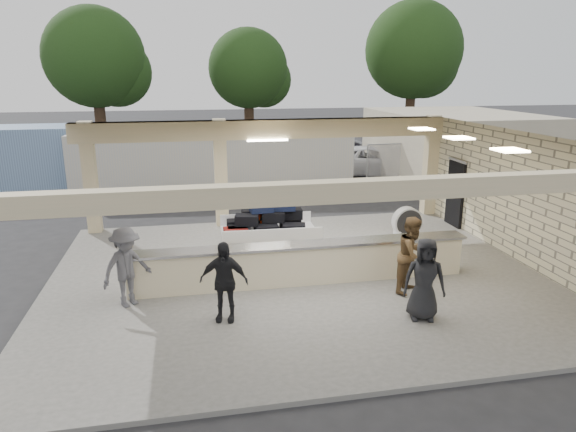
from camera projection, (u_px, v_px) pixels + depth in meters
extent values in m
plane|color=#262628|center=(297.00, 278.00, 12.82)|extent=(120.00, 120.00, 0.00)
cube|color=#5F5D58|center=(297.00, 276.00, 12.81)|extent=(12.00, 10.00, 0.10)
cube|color=beige|center=(297.00, 138.00, 11.87)|extent=(12.00, 10.00, 0.02)
cube|color=beige|center=(520.00, 199.00, 13.46)|extent=(0.02, 10.00, 3.50)
cube|color=black|center=(455.00, 194.00, 16.63)|extent=(0.10, 0.95, 2.10)
cube|color=beige|center=(266.00, 129.00, 16.44)|extent=(12.00, 0.50, 0.60)
cube|color=beige|center=(368.00, 190.00, 7.33)|extent=(12.00, 0.30, 0.30)
cube|color=beige|center=(90.00, 179.00, 15.80)|extent=(0.40, 0.40, 3.50)
cube|color=beige|center=(221.00, 174.00, 16.54)|extent=(0.40, 0.40, 3.50)
cube|color=beige|center=(430.00, 166.00, 17.94)|extent=(0.40, 0.40, 3.50)
cube|color=white|center=(268.00, 140.00, 16.29)|extent=(1.30, 0.12, 0.06)
cube|color=#FFEABF|center=(422.00, 129.00, 14.00)|extent=(0.55, 0.55, 0.04)
cube|color=#FFEABF|center=(459.00, 138.00, 12.11)|extent=(0.55, 0.55, 0.04)
cube|color=#FFEABF|center=(510.00, 150.00, 10.22)|extent=(0.55, 0.55, 0.04)
cube|color=beige|center=(301.00, 265.00, 12.20)|extent=(8.00, 0.50, 0.90)
cube|color=#B7B7BC|center=(301.00, 245.00, 12.07)|extent=(8.20, 0.58, 0.06)
cube|color=silver|center=(269.00, 234.00, 13.97)|extent=(2.66, 1.65, 0.12)
cylinder|color=black|center=(233.00, 257.00, 13.38)|extent=(0.14, 0.42, 0.42)
cylinder|color=black|center=(231.00, 243.00, 14.47)|extent=(0.14, 0.42, 0.42)
cylinder|color=black|center=(311.00, 253.00, 13.69)|extent=(0.14, 0.42, 0.42)
cylinder|color=black|center=(303.00, 240.00, 14.78)|extent=(0.14, 0.42, 0.42)
cube|color=silver|center=(266.00, 218.00, 14.65)|extent=(2.60, 0.15, 0.31)
cube|color=silver|center=(273.00, 235.00, 13.17)|extent=(2.60, 0.15, 0.31)
cube|color=black|center=(239.00, 232.00, 13.49)|extent=(0.62, 0.42, 0.27)
cube|color=black|center=(267.00, 230.00, 13.60)|extent=(0.62, 0.42, 0.27)
cube|color=black|center=(294.00, 229.00, 13.71)|extent=(0.62, 0.42, 0.27)
cube|color=black|center=(238.00, 225.00, 14.09)|extent=(0.62, 0.42, 0.27)
cube|color=black|center=(264.00, 224.00, 14.20)|extent=(0.62, 0.42, 0.27)
cube|color=black|center=(290.00, 222.00, 14.31)|extent=(0.62, 0.42, 0.27)
cube|color=black|center=(247.00, 220.00, 13.55)|extent=(0.62, 0.42, 0.27)
cube|color=black|center=(273.00, 217.00, 13.85)|extent=(0.62, 0.42, 0.27)
cube|color=black|center=(291.00, 214.00, 14.13)|extent=(0.62, 0.42, 0.27)
cube|color=black|center=(253.00, 214.00, 14.07)|extent=(0.62, 0.42, 0.27)
cube|color=black|center=(261.00, 207.00, 13.73)|extent=(0.62, 0.42, 0.27)
cube|color=black|center=(284.00, 205.00, 13.92)|extent=(0.62, 0.42, 0.27)
cube|color=#590F0C|center=(236.00, 233.00, 13.38)|extent=(0.62, 0.42, 0.27)
cylinder|color=silver|center=(407.00, 222.00, 15.37)|extent=(0.90, 0.32, 0.89)
cylinder|color=black|center=(407.00, 222.00, 15.37)|extent=(0.80, 0.35, 0.79)
cube|color=silver|center=(397.00, 235.00, 15.42)|extent=(0.06, 0.49, 0.30)
cube|color=silver|center=(416.00, 234.00, 15.53)|extent=(0.06, 0.49, 0.30)
imported|color=red|center=(261.00, 225.00, 14.11)|extent=(0.55, 0.68, 1.63)
imported|color=brown|center=(412.00, 255.00, 11.60)|extent=(0.88, 0.87, 1.77)
imported|color=black|center=(224.00, 281.00, 10.26)|extent=(1.04, 0.59, 1.67)
imported|color=#4F4E53|center=(127.00, 267.00, 10.89)|extent=(1.16, 0.98, 1.76)
imported|color=black|center=(424.00, 279.00, 10.32)|extent=(0.90, 0.56, 1.71)
imported|color=white|center=(373.00, 161.00, 25.42)|extent=(5.33, 3.27, 1.42)
imported|color=white|center=(462.00, 150.00, 28.60)|extent=(4.88, 2.29, 1.49)
imported|color=black|center=(350.00, 153.00, 27.84)|extent=(4.63, 2.58, 1.46)
cube|color=#B8B8B4|center=(214.00, 161.00, 22.07)|extent=(11.87, 3.43, 2.54)
cylinder|color=gray|center=(367.00, 168.00, 21.98)|extent=(0.06, 0.06, 2.00)
cylinder|color=gray|center=(411.00, 166.00, 22.35)|extent=(0.06, 0.06, 2.00)
cylinder|color=gray|center=(453.00, 165.00, 22.72)|extent=(0.06, 0.06, 2.00)
cylinder|color=gray|center=(494.00, 163.00, 23.09)|extent=(0.06, 0.06, 2.00)
cylinder|color=gray|center=(533.00, 162.00, 23.46)|extent=(0.06, 0.06, 2.00)
cylinder|color=gray|center=(572.00, 160.00, 23.83)|extent=(0.06, 0.06, 2.00)
cube|color=gray|center=(494.00, 163.00, 23.09)|extent=(12.00, 0.02, 2.00)
cylinder|color=gray|center=(496.00, 141.00, 22.82)|extent=(12.00, 0.05, 0.05)
cylinder|color=#382619|center=(100.00, 115.00, 33.39)|extent=(0.70, 0.70, 4.50)
sphere|color=#193210|center=(94.00, 57.00, 32.42)|extent=(6.30, 6.30, 6.30)
sphere|color=#193210|center=(117.00, 72.00, 33.45)|extent=(4.50, 4.50, 4.50)
cylinder|color=#382619|center=(249.00, 114.00, 37.20)|extent=(0.70, 0.70, 4.00)
sphere|color=#193210|center=(248.00, 68.00, 36.34)|extent=(5.60, 5.60, 5.60)
sphere|color=#193210|center=(264.00, 80.00, 37.34)|extent=(4.00, 4.00, 4.00)
cylinder|color=#382619|center=(410.00, 106.00, 38.35)|extent=(0.70, 0.70, 5.00)
sphere|color=#193210|center=(414.00, 50.00, 37.26)|extent=(7.00, 7.00, 7.00)
sphere|color=#193210|center=(424.00, 64.00, 38.32)|extent=(5.00, 5.00, 5.00)
cube|color=beige|center=(453.00, 148.00, 23.59)|extent=(6.00, 8.00, 3.20)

